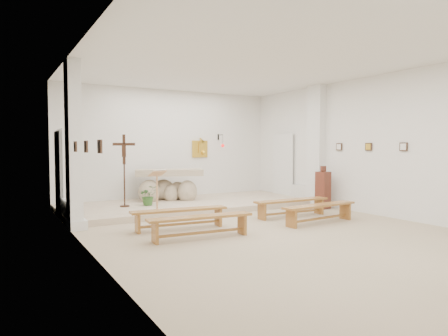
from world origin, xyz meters
TOP-DOWN VIEW (x-y plane):
  - ground at (0.00, 0.00)m, footprint 7.00×10.00m
  - wall_left at (-3.49, 0.00)m, footprint 0.02×10.00m
  - wall_right at (3.49, 0.00)m, footprint 0.02×10.00m
  - wall_back at (0.00, 4.99)m, footprint 7.00×0.02m
  - ceiling at (0.00, 0.00)m, footprint 7.00×10.00m
  - sanctuary_platform at (0.00, 3.50)m, footprint 6.98×3.00m
  - pilaster_left at (-3.37, 2.00)m, footprint 0.26×0.55m
  - pilaster_right at (3.37, 2.00)m, footprint 0.26×0.55m
  - gold_wall_relief at (1.05, 4.96)m, footprint 0.55×0.04m
  - sanctuary_lamp at (1.75, 4.71)m, footprint 0.11×0.36m
  - station_frame_left_front at (-3.47, -0.80)m, footprint 0.03×0.20m
  - station_frame_left_mid at (-3.47, 0.20)m, footprint 0.03×0.20m
  - station_frame_left_rear at (-3.47, 1.20)m, footprint 0.03×0.20m
  - station_frame_right_front at (3.47, -0.80)m, footprint 0.03×0.20m
  - station_frame_right_mid at (3.47, 0.20)m, footprint 0.03×0.20m
  - station_frame_right_rear at (3.47, 1.20)m, footprint 0.03×0.20m
  - radiator_left at (-3.43, 2.70)m, footprint 0.10×0.85m
  - radiator_right at (3.43, 2.70)m, footprint 0.10×0.85m
  - altar at (-0.39, 4.18)m, footprint 2.08×1.33m
  - lectern at (-1.43, 2.29)m, footprint 0.41×0.37m
  - crucifix_stand at (-1.87, 3.54)m, footprint 0.55×0.25m
  - potted_plant at (-1.25, 3.46)m, footprint 0.50×0.44m
  - donation_pedestal at (3.10, 1.42)m, footprint 0.36×0.36m
  - bench_left_front at (-1.50, 0.83)m, footprint 2.05×0.52m
  - bench_right_front at (1.50, 0.83)m, footprint 2.04×0.38m
  - bench_left_second at (-1.50, -0.14)m, footprint 2.05×0.48m
  - bench_right_second at (1.50, -0.14)m, footprint 2.05×0.48m

SIDE VIEW (x-z plane):
  - ground at x=0.00m, z-range 0.00..0.00m
  - sanctuary_platform at x=0.00m, z-range 0.00..0.15m
  - radiator_left at x=-3.43m, z-range 0.01..0.53m
  - radiator_right at x=3.43m, z-range 0.01..0.53m
  - bench_left_front at x=-1.50m, z-range 0.11..0.54m
  - bench_right_front at x=1.50m, z-range 0.11..0.54m
  - bench_left_second at x=-1.50m, z-range 0.11..0.54m
  - bench_right_second at x=1.50m, z-range 0.11..0.54m
  - potted_plant at x=-1.25m, z-range 0.15..0.68m
  - donation_pedestal at x=3.10m, z-range -0.07..1.12m
  - altar at x=-0.39m, z-range 0.03..1.04m
  - lectern at x=-1.43m, z-range 0.14..1.18m
  - crucifix_stand at x=-1.87m, z-range 0.30..2.19m
  - gold_wall_relief at x=1.05m, z-range 1.38..1.92m
  - station_frame_left_front at x=-3.47m, z-range 1.62..1.82m
  - station_frame_left_mid at x=-3.47m, z-range 1.62..1.82m
  - station_frame_left_rear at x=-3.47m, z-range 1.62..1.82m
  - station_frame_right_front at x=3.47m, z-range 1.62..1.82m
  - station_frame_right_mid at x=3.47m, z-range 1.62..1.82m
  - station_frame_right_rear at x=3.47m, z-range 1.62..1.82m
  - wall_left at x=-3.49m, z-range 0.00..3.50m
  - wall_right at x=3.49m, z-range 0.00..3.50m
  - wall_back at x=0.00m, z-range 0.00..3.50m
  - pilaster_left at x=-3.37m, z-range 0.00..3.50m
  - pilaster_right at x=3.37m, z-range 0.00..3.50m
  - sanctuary_lamp at x=1.75m, z-range 1.59..2.03m
  - ceiling at x=0.00m, z-range 3.48..3.50m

